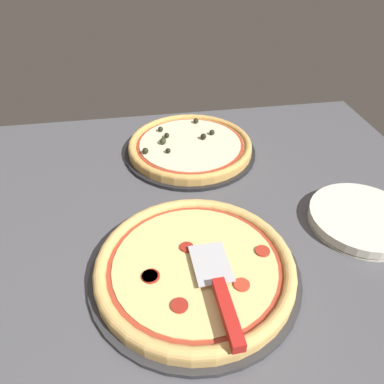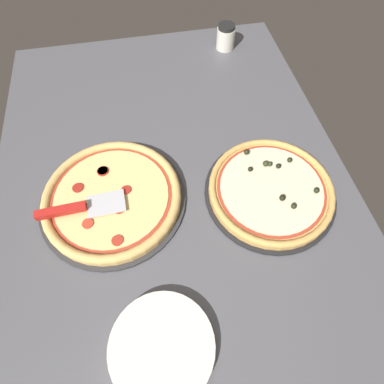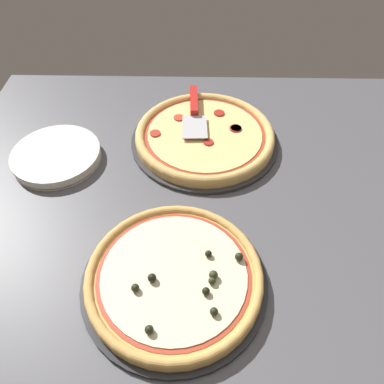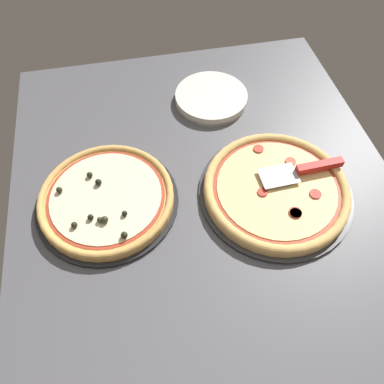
{
  "view_description": "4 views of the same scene",
  "coord_description": "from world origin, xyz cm",
  "px_view_note": "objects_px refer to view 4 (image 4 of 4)",
  "views": [
    {
      "loc": [
        -3.11,
        -65.41,
        58.33
      ],
      "look_at": [
        8.39,
        4.38,
        3.0
      ],
      "focal_mm": 35.0,
      "sensor_mm": 36.0,
      "label": 1
    },
    {
      "loc": [
        50.4,
        -3.88,
        75.27
      ],
      "look_at": [
        8.39,
        4.38,
        3.0
      ],
      "focal_mm": 28.0,
      "sensor_mm": 36.0,
      "label": 2
    },
    {
      "loc": [
        7.19,
        64.6,
        68.68
      ],
      "look_at": [
        8.39,
        4.38,
        3.0
      ],
      "focal_mm": 35.0,
      "sensor_mm": 36.0,
      "label": 3
    },
    {
      "loc": [
        -46.75,
        15.73,
        83.6
      ],
      "look_at": [
        8.39,
        4.38,
        3.0
      ],
      "focal_mm": 35.0,
      "sensor_mm": 36.0,
      "label": 4
    }
  ],
  "objects_px": {
    "serving_spatula": "(311,168)",
    "pizza_back": "(106,198)",
    "pizza_front": "(276,189)",
    "plate_stack": "(211,98)"
  },
  "relations": [
    {
      "from": "pizza_front",
      "to": "pizza_back",
      "type": "bearing_deg",
      "value": 82.08
    },
    {
      "from": "pizza_back",
      "to": "plate_stack",
      "type": "bearing_deg",
      "value": -47.22
    },
    {
      "from": "pizza_front",
      "to": "plate_stack",
      "type": "bearing_deg",
      "value": 11.88
    },
    {
      "from": "pizza_back",
      "to": "serving_spatula",
      "type": "relative_size",
      "value": 1.52
    },
    {
      "from": "pizza_front",
      "to": "serving_spatula",
      "type": "relative_size",
      "value": 1.66
    },
    {
      "from": "serving_spatula",
      "to": "pizza_back",
      "type": "bearing_deg",
      "value": 86.84
    },
    {
      "from": "pizza_front",
      "to": "plate_stack",
      "type": "xyz_separation_m",
      "value": [
        0.4,
        0.08,
        -0.01
      ]
    },
    {
      "from": "pizza_back",
      "to": "plate_stack",
      "type": "xyz_separation_m",
      "value": [
        0.34,
        -0.36,
        -0.01
      ]
    },
    {
      "from": "pizza_back",
      "to": "serving_spatula",
      "type": "bearing_deg",
      "value": -93.16
    },
    {
      "from": "pizza_front",
      "to": "plate_stack",
      "type": "height_order",
      "value": "pizza_front"
    }
  ]
}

